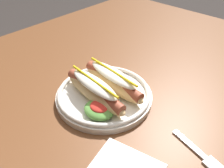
# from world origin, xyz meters

# --- Properties ---
(dining_table) EXTENTS (1.19, 1.06, 0.74)m
(dining_table) POSITION_xyz_m (0.00, 0.00, 0.65)
(dining_table) COLOR brown
(dining_table) RESTS_ON ground_plane
(hot_dog_plate) EXTENTS (0.25, 0.25, 0.08)m
(hot_dog_plate) POSITION_xyz_m (-0.04, -0.23, 0.77)
(hot_dog_plate) COLOR silver
(hot_dog_plate) RESTS_ON dining_table
(fork) EXTENTS (0.12, 0.05, 0.00)m
(fork) POSITION_xyz_m (0.22, -0.22, 0.74)
(fork) COLOR silver
(fork) RESTS_ON dining_table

